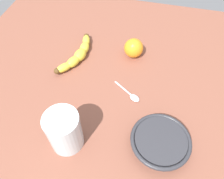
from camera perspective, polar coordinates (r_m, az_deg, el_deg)
wooden_tabletop at (r=74.04cm, az=-0.17°, el=-2.71°), size 120.00×120.00×3.00cm
banana at (r=84.39cm, az=-8.80°, el=9.01°), size 22.77×9.13×3.96cm
smoothie_glass at (r=61.07cm, az=-12.16°, el=-10.61°), size 9.28×9.28×12.65cm
ceramic_bowl at (r=63.68cm, az=12.37°, el=-13.11°), size 16.72×16.72×4.12cm
orange_fruit at (r=83.91cm, az=5.63°, el=10.64°), size 7.20×7.20×7.20cm
teaspoon at (r=72.79cm, az=5.47°, el=-1.88°), size 7.43×10.12×0.80cm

